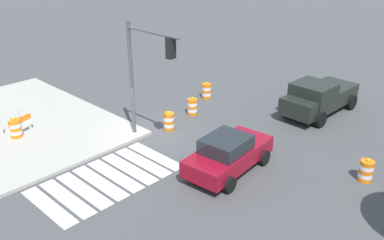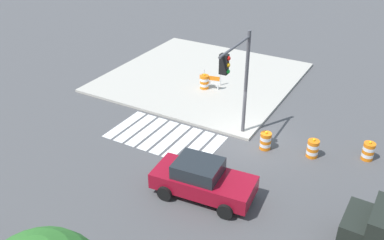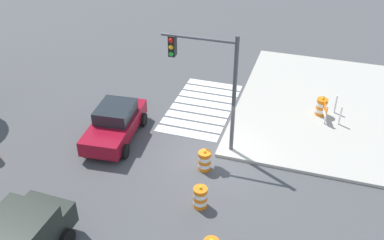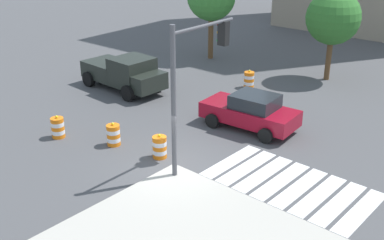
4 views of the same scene
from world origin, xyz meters
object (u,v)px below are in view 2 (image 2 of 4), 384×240
object	(u,v)px
traffic_barrel_on_sidewalk	(204,82)
traffic_barrel_median_near	(266,141)
traffic_barrel_crosswalk_end	(368,151)
traffic_barrel_median_far	(313,149)
construction_barricade	(210,80)
sports_car	(202,179)
traffic_light_pole	(238,73)

from	to	relation	value
traffic_barrel_on_sidewalk	traffic_barrel_median_near	bearing A→B (deg)	142.59
traffic_barrel_crosswalk_end	traffic_barrel_median_far	distance (m)	2.62
traffic_barrel_median_far	construction_barricade	world-z (taller)	construction_barricade
traffic_barrel_median_near	traffic_barrel_median_far	world-z (taller)	same
sports_car	traffic_barrel_median_near	size ratio (longest dim) A/B	4.36
traffic_barrel_median_near	traffic_light_pole	distance (m)	3.80
traffic_barrel_median_far	traffic_light_pole	distance (m)	5.19
sports_car	traffic_barrel_median_near	distance (m)	4.85
sports_car	traffic_light_pole	xyz separation A→B (m)	(0.52, -4.39, 3.10)
traffic_barrel_median_near	traffic_barrel_on_sidewalk	distance (m)	7.43
traffic_barrel_median_far	traffic_barrel_on_sidewalk	world-z (taller)	traffic_barrel_on_sidewalk
traffic_barrel_median_near	traffic_light_pole	bearing A→B (deg)	12.11
construction_barricade	sports_car	bearing A→B (deg)	115.75
sports_car	construction_barricade	bearing A→B (deg)	-64.25
traffic_barrel_median_near	traffic_barrel_on_sidewalk	size ratio (longest dim) A/B	1.00
sports_car	construction_barricade	distance (m)	10.55
sports_car	traffic_barrel_crosswalk_end	size ratio (longest dim) A/B	4.36
traffic_barrel_on_sidewalk	traffic_barrel_crosswalk_end	bearing A→B (deg)	164.40
traffic_barrel_crosswalk_end	traffic_barrel_median_far	xyz separation A→B (m)	(2.38, 1.10, 0.00)
sports_car	traffic_barrel_median_far	bearing A→B (deg)	-122.18
traffic_barrel_median_far	construction_barricade	size ratio (longest dim) A/B	0.74
traffic_barrel_crosswalk_end	construction_barricade	size ratio (longest dim) A/B	0.74
traffic_barrel_median_near	construction_barricade	world-z (taller)	construction_barricade
sports_car	traffic_barrel_median_near	xyz separation A→B (m)	(-1.03, -4.72, -0.36)
traffic_barrel_crosswalk_end	traffic_light_pole	bearing A→B (deg)	17.16
traffic_barrel_median_far	sports_car	bearing A→B (deg)	57.82
traffic_barrel_median_near	construction_barricade	size ratio (longest dim) A/B	0.74
construction_barricade	traffic_light_pole	world-z (taller)	traffic_light_pole
traffic_barrel_median_far	traffic_barrel_on_sidewalk	xyz separation A→B (m)	(8.13, -4.03, 0.15)
traffic_barrel_on_sidewalk	sports_car	bearing A→B (deg)	117.77
sports_car	traffic_barrel_median_far	xyz separation A→B (m)	(-3.27, -5.20, -0.36)
sports_car	traffic_barrel_median_near	world-z (taller)	sports_car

